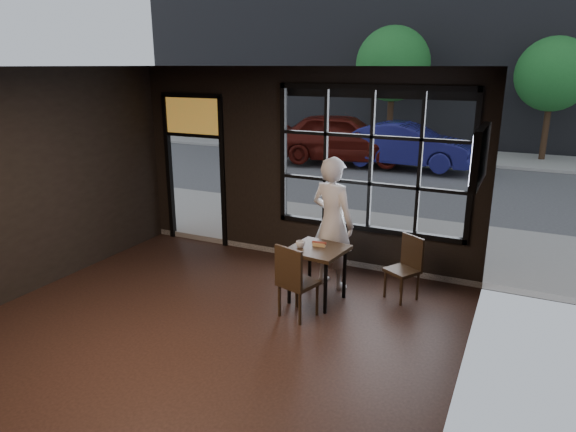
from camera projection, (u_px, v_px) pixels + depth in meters
The scene contains 17 objects.
floor at pixel (174, 357), 5.89m from camera, with size 6.00×7.00×0.02m, color black.
ceiling at pixel (153, 66), 4.98m from camera, with size 6.00×7.00×0.02m, color black.
wall_right at pixel (459, 271), 4.20m from camera, with size 0.04×7.00×3.20m, color black.
window_frame at pixel (371, 160), 7.91m from camera, with size 3.06×0.12×2.28m, color black.
stained_transom at pixel (193, 116), 9.12m from camera, with size 1.20×0.06×0.70m, color orange.
street_asphalt at pixel (461, 129), 26.67m from camera, with size 60.00×41.00×0.04m, color #545456.
cafe_table at pixel (317, 274), 7.19m from camera, with size 0.73×0.73×0.79m, color black.
chair_near at pixel (298, 280), 6.71m from camera, with size 0.44×0.44×1.01m, color black.
chair_window at pixel (402, 269), 7.23m from camera, with size 0.40×0.40×0.91m, color black.
man at pixel (333, 223), 7.54m from camera, with size 0.72×0.47×1.97m, color silver.
hotdog at pixel (319, 244), 7.14m from camera, with size 0.20×0.08×0.06m, color tan, non-canonical shape.
cup at pixel (300, 244), 7.08m from camera, with size 0.12×0.12×0.10m, color silver.
tv at pixel (481, 155), 5.51m from camera, with size 0.12×1.05×0.61m, color black.
navy_car at pixel (406, 145), 16.12m from camera, with size 1.46×4.18×1.38m, color navy.
maroon_car at pixel (343, 138), 16.92m from camera, with size 1.91×4.74×1.62m, color #4D100B.
tree_left at pixel (393, 64), 18.67m from camera, with size 2.68×2.68×4.58m.
tree_right at pixel (553, 75), 16.84m from camera, with size 2.41×2.41×4.12m.
Camera 1 is at (3.41, -4.12, 3.22)m, focal length 32.00 mm.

